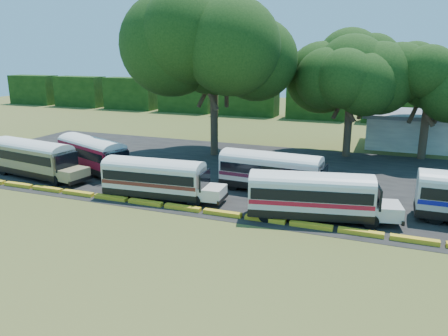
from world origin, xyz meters
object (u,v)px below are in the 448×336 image
(bus_cream_west, at_px, (156,176))
(tree_west, at_px, (214,47))
(bus_white_red, at_px, (314,193))
(bus_beige, at_px, (34,156))
(bus_red, at_px, (93,153))

(bus_cream_west, relative_size, tree_west, 0.59)
(bus_cream_west, bearing_deg, bus_white_red, -4.49)
(bus_beige, distance_m, bus_cream_west, 12.92)
(bus_beige, bearing_deg, bus_white_red, 5.53)
(bus_red, distance_m, tree_west, 16.04)
(bus_beige, xyz_separation_m, bus_cream_west, (12.86, -1.20, -0.15))
(bus_white_red, xyz_separation_m, tree_west, (-13.26, 15.07, 9.40))
(bus_white_red, relative_size, tree_west, 0.62)
(bus_cream_west, height_order, tree_west, tree_west)
(bus_red, height_order, bus_cream_west, bus_red)
(bus_red, relative_size, tree_west, 0.62)
(bus_cream_west, xyz_separation_m, bus_white_red, (11.74, -0.08, 0.08))
(bus_beige, bearing_deg, bus_red, 48.50)
(bus_beige, xyz_separation_m, tree_west, (11.34, 13.80, 9.33))
(tree_west, bearing_deg, bus_red, -125.43)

